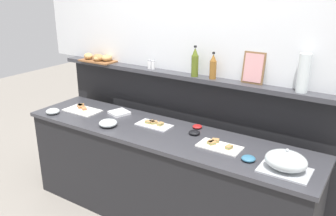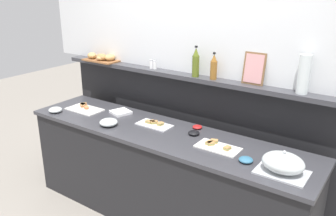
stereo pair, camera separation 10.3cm
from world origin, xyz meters
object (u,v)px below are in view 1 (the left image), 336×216
Objects in this scene: napkin_stack at (119,113)px; salt_shaker at (149,64)px; sandwich_platter_side at (219,146)px; bread_basket at (100,58)px; glass_bowl_medium at (108,123)px; water_carafe at (303,73)px; condiment_bowl_cream at (197,127)px; sandwich_platter_front at (82,109)px; pepper_shaker at (153,65)px; serving_cloche at (286,162)px; olive_oil_bottle at (195,63)px; vinegar_bottle_amber at (213,67)px; sandwich_platter_rear at (154,124)px; glass_bowl_large at (53,111)px; framed_picture at (253,68)px; condiment_bowl_dark at (248,158)px; condiment_bowl_red at (194,132)px.

salt_shaker is (0.17, 0.29, 0.45)m from napkin_stack.
bread_basket reaches higher than sandwich_platter_side.
glass_bowl_medium is at bearing -67.15° from napkin_stack.
condiment_bowl_cream is at bearing -166.83° from water_carafe.
pepper_shaker reaches higher than sandwich_platter_front.
serving_cloche is at bearing -19.84° from pepper_shaker.
olive_oil_bottle is 1.15m from bread_basket.
bread_basket is at bearing -179.64° from vinegar_bottle_amber.
vinegar_bottle_amber is 0.69m from salt_shaker.
napkin_stack is 1.73m from water_carafe.
sandwich_platter_rear is at bearing 171.29° from serving_cloche.
framed_picture reaches higher than glass_bowl_large.
pepper_shaker is at bearing 156.61° from condiment_bowl_dark.
sandwich_platter_front is at bearing -161.77° from napkin_stack.
glass_bowl_large is 1.43m from condiment_bowl_cream.
salt_shaker is at bearing 177.46° from olive_oil_bottle.
olive_oil_bottle is 0.52m from framed_picture.
water_carafe reaches higher than sandwich_platter_side.
framed_picture is (0.99, 0.04, 0.09)m from pepper_shaker.
sandwich_platter_side is 0.85× the size of bread_basket.
water_carafe is at bearing -5.41° from framed_picture.
sandwich_platter_front is at bearing 53.69° from glass_bowl_large.
condiment_bowl_red is 1.12× the size of pepper_shaker.
pepper_shaker is 0.22× the size of bread_basket.
salt_shaker reaches higher than sandwich_platter_side.
glass_bowl_large is 1.05m from salt_shaker.
napkin_stack is at bearing 172.86° from sandwich_platter_rear.
serving_cloche is 1.14× the size of water_carafe.
sandwich_platter_rear is at bearing -152.93° from framed_picture.
glass_bowl_medium is 1.29m from condiment_bowl_dark.
salt_shaker is 0.29× the size of water_carafe.
glass_bowl_medium is 0.33m from napkin_stack.
vinegar_bottle_amber reaches higher than salt_shaker.
condiment_bowl_red is (0.73, 0.27, -0.01)m from glass_bowl_medium.
bread_basket is 1.67m from framed_picture.
sandwich_platter_rear is 1.08× the size of water_carafe.
napkin_stack is 0.42× the size of bread_basket.
glass_bowl_medium is 1.87× the size of pepper_shaker.
sandwich_platter_side is at bearing -23.86° from salt_shaker.
olive_oil_bottle is (0.56, 0.56, 0.51)m from glass_bowl_medium.
sandwich_platter_front and sandwich_platter_rear have the same top height.
water_carafe reaches higher than olive_oil_bottle.
sandwich_platter_side is 1.71m from bread_basket.
vinegar_bottle_amber is at bearing 17.74° from napkin_stack.
sandwich_platter_front is 1.07× the size of serving_cloche.
condiment_bowl_cream is 1.36m from bread_basket.
vinegar_bottle_amber is 0.90× the size of framed_picture.
condiment_bowl_red is at bearing -24.85° from salt_shaker.
water_carafe is (2.16, 0.64, 0.54)m from glass_bowl_large.
vinegar_bottle_amber reaches higher than glass_bowl_medium.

